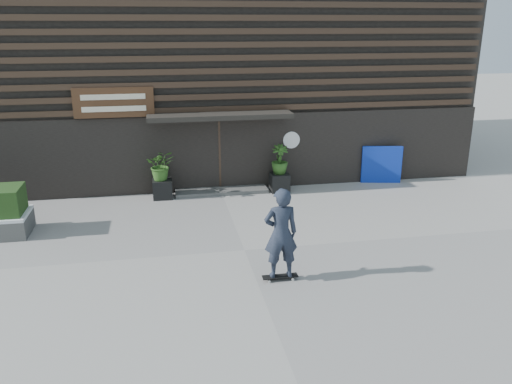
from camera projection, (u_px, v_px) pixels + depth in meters
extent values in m
plane|color=#97948F|center=(244.00, 250.00, 12.70)|extent=(80.00, 80.00, 0.00)
cube|color=#454543|center=(221.00, 191.00, 16.98)|extent=(3.00, 0.80, 0.12)
cube|color=black|center=(162.00, 189.00, 16.38)|extent=(0.60, 0.60, 0.60)
imported|color=#2D591E|center=(161.00, 165.00, 16.14)|extent=(0.86, 0.75, 0.96)
cube|color=black|center=(279.00, 182.00, 17.05)|extent=(0.60, 0.60, 0.60)
imported|color=#2D591E|center=(280.00, 159.00, 16.80)|extent=(0.54, 0.54, 0.96)
cube|color=#0C259D|center=(381.00, 165.00, 17.87)|extent=(1.36, 0.39, 1.28)
cube|color=black|center=(203.00, 57.00, 20.78)|extent=(18.00, 10.00, 8.00)
cube|color=black|center=(219.00, 153.00, 16.92)|extent=(18.00, 0.12, 2.50)
cube|color=#38281E|center=(219.00, 109.00, 16.41)|extent=(17.60, 0.08, 0.18)
cube|color=#38281E|center=(218.00, 97.00, 16.29)|extent=(17.60, 0.08, 0.18)
cube|color=#38281E|center=(218.00, 84.00, 16.17)|extent=(17.60, 0.08, 0.18)
cube|color=#38281E|center=(218.00, 71.00, 16.04)|extent=(17.60, 0.08, 0.18)
cube|color=#38281E|center=(218.00, 58.00, 15.92)|extent=(17.60, 0.08, 0.18)
cube|color=#38281E|center=(217.00, 45.00, 15.80)|extent=(17.60, 0.08, 0.18)
cube|color=#38281E|center=(217.00, 31.00, 15.68)|extent=(17.60, 0.08, 0.18)
cube|color=#38281E|center=(217.00, 18.00, 15.55)|extent=(17.60, 0.08, 0.18)
cube|color=#38281E|center=(216.00, 4.00, 15.43)|extent=(17.60, 0.08, 0.18)
cube|color=black|center=(220.00, 116.00, 16.10)|extent=(4.50, 1.00, 0.15)
cube|color=black|center=(219.00, 155.00, 17.10)|extent=(2.40, 0.30, 2.30)
cube|color=#38281E|center=(220.00, 156.00, 16.93)|extent=(0.06, 0.10, 2.30)
cube|color=#472B19|center=(114.00, 103.00, 15.68)|extent=(2.40, 0.10, 0.90)
cube|color=beige|center=(113.00, 97.00, 15.56)|extent=(1.90, 0.02, 0.16)
cube|color=beige|center=(114.00, 109.00, 15.67)|extent=(1.90, 0.02, 0.16)
cylinder|color=white|center=(291.00, 140.00, 17.16)|extent=(0.56, 0.03, 0.56)
cube|color=black|center=(280.00, 276.00, 11.22)|extent=(0.78, 0.20, 0.02)
cylinder|color=beige|center=(269.00, 282.00, 11.09)|extent=(0.06, 0.03, 0.06)
cylinder|color=#ADADA8|center=(267.00, 278.00, 11.28)|extent=(0.06, 0.03, 0.06)
cylinder|color=beige|center=(293.00, 280.00, 11.19)|extent=(0.06, 0.03, 0.06)
cylinder|color=#AFAFAA|center=(291.00, 275.00, 11.37)|extent=(0.06, 0.03, 0.06)
imported|color=#1A2130|center=(281.00, 233.00, 10.90)|extent=(0.73, 0.48, 1.99)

